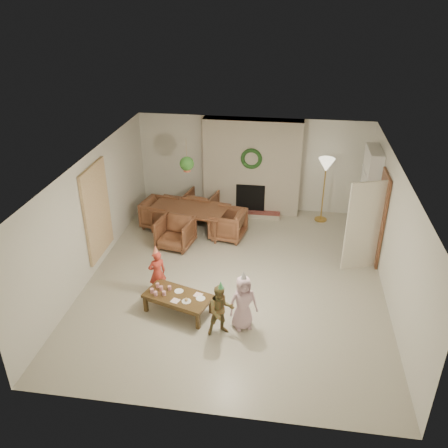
% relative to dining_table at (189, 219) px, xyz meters
% --- Properties ---
extents(floor, '(7.00, 7.00, 0.00)m').
position_rel_dining_table_xyz_m(floor, '(1.39, -1.90, -0.32)').
color(floor, '#B7B29E').
rests_on(floor, ground).
extents(ceiling, '(7.00, 7.00, 0.00)m').
position_rel_dining_table_xyz_m(ceiling, '(1.39, -1.90, 2.18)').
color(ceiling, white).
rests_on(ceiling, wall_back).
extents(wall_back, '(7.00, 0.00, 7.00)m').
position_rel_dining_table_xyz_m(wall_back, '(1.39, 1.60, 0.93)').
color(wall_back, silver).
rests_on(wall_back, floor).
extents(wall_front, '(7.00, 0.00, 7.00)m').
position_rel_dining_table_xyz_m(wall_front, '(1.39, -5.40, 0.93)').
color(wall_front, silver).
rests_on(wall_front, floor).
extents(wall_left, '(0.00, 7.00, 7.00)m').
position_rel_dining_table_xyz_m(wall_left, '(-1.61, -1.90, 0.93)').
color(wall_left, silver).
rests_on(wall_left, floor).
extents(wall_right, '(0.00, 7.00, 7.00)m').
position_rel_dining_table_xyz_m(wall_right, '(4.39, -1.90, 0.93)').
color(wall_right, silver).
rests_on(wall_right, floor).
extents(fireplace_mass, '(2.50, 0.40, 2.50)m').
position_rel_dining_table_xyz_m(fireplace_mass, '(1.39, 1.40, 0.93)').
color(fireplace_mass, '#592817').
rests_on(fireplace_mass, floor).
extents(fireplace_hearth, '(1.60, 0.30, 0.12)m').
position_rel_dining_table_xyz_m(fireplace_hearth, '(1.39, 1.05, -0.26)').
color(fireplace_hearth, maroon).
rests_on(fireplace_hearth, floor).
extents(fireplace_firebox, '(0.75, 0.12, 0.75)m').
position_rel_dining_table_xyz_m(fireplace_firebox, '(1.39, 1.22, 0.13)').
color(fireplace_firebox, black).
rests_on(fireplace_firebox, floor).
extents(fireplace_wreath, '(0.54, 0.10, 0.54)m').
position_rel_dining_table_xyz_m(fireplace_wreath, '(1.39, 1.17, 1.23)').
color(fireplace_wreath, '#194118').
rests_on(fireplace_wreath, fireplace_mass).
extents(floor_lamp_base, '(0.31, 0.31, 0.03)m').
position_rel_dining_table_xyz_m(floor_lamp_base, '(3.25, 1.10, -0.31)').
color(floor_lamp_base, gold).
rests_on(floor_lamp_base, floor).
extents(floor_lamp_post, '(0.03, 0.03, 1.51)m').
position_rel_dining_table_xyz_m(floor_lamp_post, '(3.25, 1.10, 0.46)').
color(floor_lamp_post, gold).
rests_on(floor_lamp_post, floor).
extents(floor_lamp_shade, '(0.40, 0.40, 0.34)m').
position_rel_dining_table_xyz_m(floor_lamp_shade, '(3.25, 1.10, 1.19)').
color(floor_lamp_shade, beige).
rests_on(floor_lamp_shade, floor_lamp_post).
extents(bookshelf_carcass, '(0.30, 1.00, 2.20)m').
position_rel_dining_table_xyz_m(bookshelf_carcass, '(4.23, 0.40, 0.78)').
color(bookshelf_carcass, white).
rests_on(bookshelf_carcass, floor).
extents(bookshelf_shelf_a, '(0.30, 0.92, 0.03)m').
position_rel_dining_table_xyz_m(bookshelf_shelf_a, '(4.21, 0.40, 0.13)').
color(bookshelf_shelf_a, white).
rests_on(bookshelf_shelf_a, bookshelf_carcass).
extents(bookshelf_shelf_b, '(0.30, 0.92, 0.03)m').
position_rel_dining_table_xyz_m(bookshelf_shelf_b, '(4.21, 0.40, 0.53)').
color(bookshelf_shelf_b, white).
rests_on(bookshelf_shelf_b, bookshelf_carcass).
extents(bookshelf_shelf_c, '(0.30, 0.92, 0.03)m').
position_rel_dining_table_xyz_m(bookshelf_shelf_c, '(4.21, 0.40, 0.93)').
color(bookshelf_shelf_c, white).
rests_on(bookshelf_shelf_c, bookshelf_carcass).
extents(bookshelf_shelf_d, '(0.30, 0.92, 0.03)m').
position_rel_dining_table_xyz_m(bookshelf_shelf_d, '(4.21, 0.40, 1.33)').
color(bookshelf_shelf_d, white).
rests_on(bookshelf_shelf_d, bookshelf_carcass).
extents(books_row_lower, '(0.20, 0.40, 0.24)m').
position_rel_dining_table_xyz_m(books_row_lower, '(4.19, 0.25, 0.27)').
color(books_row_lower, '#AD2025').
rests_on(books_row_lower, bookshelf_shelf_a).
extents(books_row_mid, '(0.20, 0.44, 0.24)m').
position_rel_dining_table_xyz_m(books_row_mid, '(4.19, 0.45, 0.67)').
color(books_row_mid, navy).
rests_on(books_row_mid, bookshelf_shelf_b).
extents(books_row_upper, '(0.20, 0.36, 0.22)m').
position_rel_dining_table_xyz_m(books_row_upper, '(4.19, 0.30, 1.06)').
color(books_row_upper, gold).
rests_on(books_row_upper, bookshelf_shelf_c).
extents(door_frame, '(0.05, 0.86, 2.04)m').
position_rel_dining_table_xyz_m(door_frame, '(4.35, -0.70, 0.70)').
color(door_frame, brown).
rests_on(door_frame, floor).
extents(door_leaf, '(0.77, 0.32, 2.00)m').
position_rel_dining_table_xyz_m(door_leaf, '(3.97, -1.08, 0.68)').
color(door_leaf, beige).
rests_on(door_leaf, floor).
extents(curtain_panel, '(0.06, 1.20, 2.00)m').
position_rel_dining_table_xyz_m(curtain_panel, '(-1.57, -1.70, 0.93)').
color(curtain_panel, beige).
rests_on(curtain_panel, wall_left).
extents(dining_table, '(1.99, 1.35, 0.64)m').
position_rel_dining_table_xyz_m(dining_table, '(0.00, 0.00, 0.00)').
color(dining_table, brown).
rests_on(dining_table, floor).
extents(dining_chair_near, '(0.89, 0.91, 0.71)m').
position_rel_dining_table_xyz_m(dining_chair_near, '(-0.15, -0.79, 0.03)').
color(dining_chair_near, brown).
rests_on(dining_chair_near, floor).
extents(dining_chair_far, '(0.89, 0.91, 0.71)m').
position_rel_dining_table_xyz_m(dining_chair_far, '(0.15, 0.79, 0.03)').
color(dining_chair_far, brown).
rests_on(dining_chair_far, floor).
extents(dining_chair_left, '(0.91, 0.89, 0.71)m').
position_rel_dining_table_xyz_m(dining_chair_left, '(-0.79, 0.15, 0.03)').
color(dining_chair_left, brown).
rests_on(dining_chair_left, floor).
extents(dining_chair_right, '(0.91, 0.89, 0.71)m').
position_rel_dining_table_xyz_m(dining_chair_right, '(0.99, -0.19, 0.03)').
color(dining_chair_right, brown).
rests_on(dining_chair_right, floor).
extents(hanging_plant_cord, '(0.01, 0.01, 0.70)m').
position_rel_dining_table_xyz_m(hanging_plant_cord, '(0.09, -0.40, 1.83)').
color(hanging_plant_cord, tan).
rests_on(hanging_plant_cord, ceiling).
extents(hanging_plant_pot, '(0.16, 0.16, 0.12)m').
position_rel_dining_table_xyz_m(hanging_plant_pot, '(0.09, -0.40, 1.48)').
color(hanging_plant_pot, '#AD5038').
rests_on(hanging_plant_pot, hanging_plant_cord).
extents(hanging_plant_foliage, '(0.32, 0.32, 0.32)m').
position_rel_dining_table_xyz_m(hanging_plant_foliage, '(0.09, -0.40, 1.60)').
color(hanging_plant_foliage, '#22531B').
rests_on(hanging_plant_foliage, hanging_plant_pot).
extents(coffee_table_top, '(1.36, 0.97, 0.06)m').
position_rel_dining_table_xyz_m(coffee_table_top, '(0.48, -3.17, 0.03)').
color(coffee_table_top, '#4B3519').
rests_on(coffee_table_top, floor).
extents(coffee_table_apron, '(1.24, 0.85, 0.08)m').
position_rel_dining_table_xyz_m(coffee_table_apron, '(0.48, -3.17, -0.04)').
color(coffee_table_apron, '#4B3519').
rests_on(coffee_table_apron, floor).
extents(coffee_leg_fl, '(0.08, 0.08, 0.32)m').
position_rel_dining_table_xyz_m(coffee_leg_fl, '(-0.13, -3.24, -0.16)').
color(coffee_leg_fl, '#4B3519').
rests_on(coffee_leg_fl, floor).
extents(coffee_leg_fr, '(0.08, 0.08, 0.32)m').
position_rel_dining_table_xyz_m(coffee_leg_fr, '(0.93, -3.58, -0.16)').
color(coffee_leg_fr, '#4B3519').
rests_on(coffee_leg_fr, floor).
extents(coffee_leg_bl, '(0.08, 0.08, 0.32)m').
position_rel_dining_table_xyz_m(coffee_leg_bl, '(0.02, -2.76, -0.16)').
color(coffee_leg_bl, '#4B3519').
rests_on(coffee_leg_bl, floor).
extents(coffee_leg_br, '(0.08, 0.08, 0.32)m').
position_rel_dining_table_xyz_m(coffee_leg_br, '(1.09, -3.11, -0.16)').
color(coffee_leg_br, '#4B3519').
rests_on(coffee_leg_br, floor).
extents(cup_a, '(0.08, 0.08, 0.09)m').
position_rel_dining_table_xyz_m(cup_a, '(-0.02, -3.16, 0.10)').
color(cup_a, silver).
rests_on(cup_a, coffee_table_top).
extents(cup_b, '(0.08, 0.08, 0.09)m').
position_rel_dining_table_xyz_m(cup_b, '(0.04, -2.98, 0.10)').
color(cup_b, silver).
rests_on(cup_b, coffee_table_top).
extents(cup_c, '(0.08, 0.08, 0.09)m').
position_rel_dining_table_xyz_m(cup_c, '(0.08, -3.24, 0.10)').
color(cup_c, silver).
rests_on(cup_c, coffee_table_top).
extents(cup_d, '(0.08, 0.08, 0.09)m').
position_rel_dining_table_xyz_m(cup_d, '(0.13, -3.06, 0.10)').
color(cup_d, silver).
rests_on(cup_d, coffee_table_top).
extents(cup_e, '(0.08, 0.08, 0.09)m').
position_rel_dining_table_xyz_m(cup_e, '(0.23, -3.21, 0.10)').
color(cup_e, silver).
rests_on(cup_e, coffee_table_top).
extents(cup_f, '(0.08, 0.08, 0.09)m').
position_rel_dining_table_xyz_m(cup_f, '(0.28, -3.03, 0.10)').
color(cup_f, silver).
rests_on(cup_f, coffee_table_top).
extents(plate_a, '(0.22, 0.22, 0.01)m').
position_rel_dining_table_xyz_m(plate_a, '(0.47, -3.05, 0.06)').
color(plate_a, white).
rests_on(plate_a, coffee_table_top).
extents(plate_b, '(0.22, 0.22, 0.01)m').
position_rel_dining_table_xyz_m(plate_b, '(0.67, -3.34, 0.06)').
color(plate_b, white).
rests_on(plate_b, coffee_table_top).
extents(plate_c, '(0.22, 0.22, 0.01)m').
position_rel_dining_table_xyz_m(plate_c, '(0.91, -3.21, 0.06)').
color(plate_c, white).
rests_on(plate_c, coffee_table_top).
extents(food_scoop, '(0.08, 0.08, 0.07)m').
position_rel_dining_table_xyz_m(food_scoop, '(0.67, -3.34, 0.10)').
color(food_scoop, tan).
rests_on(food_scoop, plate_b).
extents(napkin_left, '(0.18, 0.18, 0.01)m').
position_rel_dining_table_xyz_m(napkin_left, '(0.47, -3.35, 0.06)').
color(napkin_left, '#FFBBC0').
rests_on(napkin_left, coffee_table_top).
extents(napkin_right, '(0.18, 0.18, 0.01)m').
position_rel_dining_table_xyz_m(napkin_right, '(0.85, -3.11, 0.06)').
color(napkin_right, '#FFBBC0').
rests_on(napkin_right, coffee_table_top).
extents(child_red, '(0.42, 0.39, 0.97)m').
position_rel_dining_table_xyz_m(child_red, '(-0.05, -2.66, 0.16)').
color(child_red, '#BB3628').
rests_on(child_red, floor).
extents(party_hat_red, '(0.16, 0.16, 0.18)m').
position_rel_dining_table_xyz_m(party_hat_red, '(-0.05, -2.66, 0.69)').
color(party_hat_red, '#F2B850').
rests_on(party_hat_red, child_red).
extents(child_plaid, '(0.58, 0.52, 0.98)m').
position_rel_dining_table_xyz_m(child_plaid, '(1.35, -3.64, 0.17)').
color(child_plaid, '#994B29').
rests_on(child_plaid, floor).
extents(party_hat_plaid, '(0.12, 0.12, 0.16)m').
position_rel_dining_table_xyz_m(party_hat_plaid, '(1.35, -3.64, 0.69)').
color(party_hat_plaid, '#4FB96B').
rests_on(party_hat_plaid, child_plaid).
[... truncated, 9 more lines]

